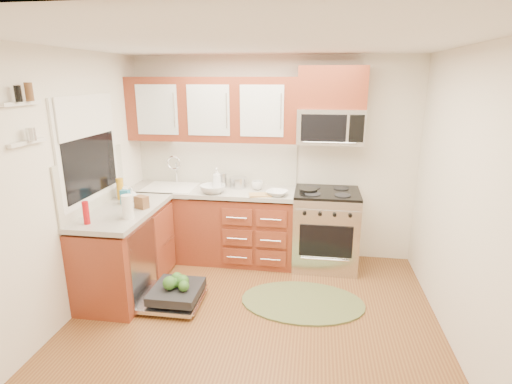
% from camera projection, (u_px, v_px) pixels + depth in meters
% --- Properties ---
extents(floor, '(3.50, 3.50, 0.00)m').
position_uv_depth(floor, '(251.00, 328.00, 3.70)').
color(floor, brown).
rests_on(floor, ground).
extents(ceiling, '(3.50, 3.50, 0.00)m').
position_uv_depth(ceiling, '(250.00, 42.00, 3.01)').
color(ceiling, white).
rests_on(ceiling, ground).
extents(wall_back, '(3.50, 0.04, 2.50)m').
position_uv_depth(wall_back, '(273.00, 159.00, 5.02)').
color(wall_back, silver).
rests_on(wall_back, ground).
extents(wall_front, '(3.50, 0.04, 2.50)m').
position_uv_depth(wall_front, '(185.00, 320.00, 1.69)').
color(wall_front, silver).
rests_on(wall_front, ground).
extents(wall_left, '(0.04, 3.50, 2.50)m').
position_uv_depth(wall_left, '(60.00, 191.00, 3.61)').
color(wall_left, silver).
rests_on(wall_left, ground).
extents(wall_right, '(0.04, 3.50, 2.50)m').
position_uv_depth(wall_right, '(472.00, 210.00, 3.11)').
color(wall_right, silver).
rests_on(wall_right, ground).
extents(base_cabinet_back, '(2.05, 0.60, 0.85)m').
position_uv_depth(base_cabinet_back, '(213.00, 226.00, 5.07)').
color(base_cabinet_back, maroon).
rests_on(base_cabinet_back, ground).
extents(base_cabinet_left, '(0.60, 1.25, 0.85)m').
position_uv_depth(base_cabinet_left, '(126.00, 253.00, 4.29)').
color(base_cabinet_left, maroon).
rests_on(base_cabinet_left, ground).
extents(countertop_back, '(2.07, 0.64, 0.05)m').
position_uv_depth(countertop_back, '(212.00, 190.00, 4.93)').
color(countertop_back, beige).
rests_on(countertop_back, base_cabinet_back).
extents(countertop_left, '(0.64, 1.27, 0.05)m').
position_uv_depth(countertop_left, '(123.00, 211.00, 4.16)').
color(countertop_left, beige).
rests_on(countertop_left, base_cabinet_left).
extents(backsplash_back, '(2.05, 0.02, 0.57)m').
position_uv_depth(backsplash_back, '(217.00, 161.00, 5.12)').
color(backsplash_back, beige).
rests_on(backsplash_back, ground).
extents(backsplash_left, '(0.02, 1.25, 0.57)m').
position_uv_depth(backsplash_left, '(93.00, 181.00, 4.12)').
color(backsplash_left, beige).
rests_on(backsplash_left, ground).
extents(upper_cabinets, '(2.05, 0.35, 0.75)m').
position_uv_depth(upper_cabinets, '(212.00, 109.00, 4.79)').
color(upper_cabinets, maroon).
rests_on(upper_cabinets, ground).
extents(cabinet_over_mw, '(0.76, 0.35, 0.47)m').
position_uv_depth(cabinet_over_mw, '(332.00, 87.00, 4.51)').
color(cabinet_over_mw, maroon).
rests_on(cabinet_over_mw, ground).
extents(range, '(0.76, 0.64, 0.95)m').
position_uv_depth(range, '(325.00, 229.00, 4.83)').
color(range, silver).
rests_on(range, ground).
extents(microwave, '(0.76, 0.38, 0.40)m').
position_uv_depth(microwave, '(330.00, 126.00, 4.61)').
color(microwave, silver).
rests_on(microwave, ground).
extents(sink, '(0.62, 0.50, 0.26)m').
position_uv_depth(sink, '(171.00, 197.00, 5.01)').
color(sink, white).
rests_on(sink, ground).
extents(dishwasher, '(0.70, 0.60, 0.20)m').
position_uv_depth(dishwasher, '(173.00, 295.00, 4.08)').
color(dishwasher, silver).
rests_on(dishwasher, ground).
extents(window, '(0.03, 1.05, 1.05)m').
position_uv_depth(window, '(88.00, 149.00, 4.00)').
color(window, white).
rests_on(window, ground).
extents(window_blind, '(0.02, 0.96, 0.40)m').
position_uv_depth(window_blind, '(87.00, 116.00, 3.90)').
color(window_blind, white).
rests_on(window_blind, ground).
extents(shelf_upper, '(0.04, 0.40, 0.03)m').
position_uv_depth(shelf_upper, '(21.00, 103.00, 3.05)').
color(shelf_upper, white).
rests_on(shelf_upper, ground).
extents(shelf_lower, '(0.04, 0.40, 0.03)m').
position_uv_depth(shelf_lower, '(28.00, 142.00, 3.13)').
color(shelf_lower, white).
rests_on(shelf_lower, ground).
extents(rug, '(1.32, 0.90, 0.02)m').
position_uv_depth(rug, '(302.00, 302.00, 4.12)').
color(rug, '#596439').
rests_on(rug, ground).
extents(skillet, '(0.24, 0.24, 0.04)m').
position_uv_depth(skillet, '(308.00, 190.00, 4.68)').
color(skillet, black).
rests_on(skillet, range).
extents(stock_pot, '(0.25, 0.25, 0.13)m').
position_uv_depth(stock_pot, '(238.00, 182.00, 4.95)').
color(stock_pot, silver).
rests_on(stock_pot, countertop_back).
extents(cutting_board, '(0.28, 0.21, 0.02)m').
position_uv_depth(cutting_board, '(260.00, 195.00, 4.62)').
color(cutting_board, tan).
rests_on(cutting_board, countertop_back).
extents(canister, '(0.12, 0.12, 0.18)m').
position_uv_depth(canister, '(222.00, 180.00, 4.95)').
color(canister, silver).
rests_on(canister, countertop_back).
extents(paper_towel_roll, '(0.14, 0.14, 0.23)m').
position_uv_depth(paper_towel_roll, '(128.00, 207.00, 3.84)').
color(paper_towel_roll, white).
rests_on(paper_towel_roll, countertop_left).
extents(mustard_bottle, '(0.09, 0.09, 0.24)m').
position_uv_depth(mustard_bottle, '(120.00, 189.00, 4.45)').
color(mustard_bottle, orange).
rests_on(mustard_bottle, countertop_left).
extents(red_bottle, '(0.06, 0.06, 0.22)m').
position_uv_depth(red_bottle, '(86.00, 213.00, 3.69)').
color(red_bottle, '#A90E13').
rests_on(red_bottle, countertop_left).
extents(wooden_box, '(0.16, 0.14, 0.13)m').
position_uv_depth(wooden_box, '(142.00, 202.00, 4.16)').
color(wooden_box, brown).
rests_on(wooden_box, countertop_left).
extents(blue_carton, '(0.10, 0.07, 0.16)m').
position_uv_depth(blue_carton, '(125.00, 197.00, 4.29)').
color(blue_carton, teal).
rests_on(blue_carton, countertop_left).
extents(bowl_a, '(0.30, 0.30, 0.06)m').
position_uv_depth(bowl_a, '(277.00, 193.00, 4.61)').
color(bowl_a, '#999999').
rests_on(bowl_a, countertop_back).
extents(bowl_b, '(0.32, 0.32, 0.09)m').
position_uv_depth(bowl_b, '(213.00, 189.00, 4.72)').
color(bowl_b, '#999999').
rests_on(bowl_b, countertop_back).
extents(cup, '(0.15, 0.15, 0.11)m').
position_uv_depth(cup, '(257.00, 185.00, 4.85)').
color(cup, '#999999').
rests_on(cup, countertop_back).
extents(soap_bottle_a, '(0.12, 0.12, 0.28)m').
position_uv_depth(soap_bottle_a, '(217.00, 179.00, 4.78)').
color(soap_bottle_a, '#999999').
rests_on(soap_bottle_a, countertop_back).
extents(soap_bottle_b, '(0.11, 0.11, 0.21)m').
position_uv_depth(soap_bottle_b, '(122.00, 189.00, 4.49)').
color(soap_bottle_b, '#999999').
rests_on(soap_bottle_b, countertop_left).
extents(soap_bottle_c, '(0.15, 0.15, 0.16)m').
position_uv_depth(soap_bottle_c, '(131.00, 194.00, 4.40)').
color(soap_bottle_c, '#999999').
rests_on(soap_bottle_c, countertop_left).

